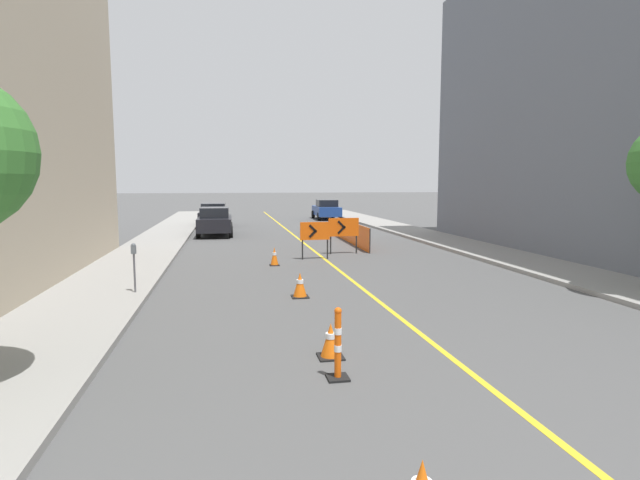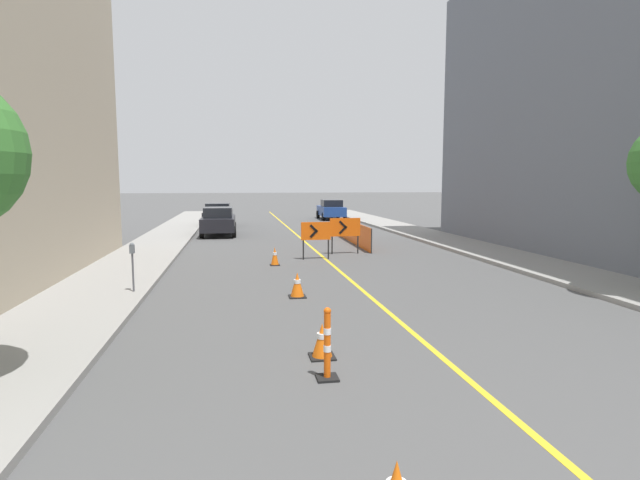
{
  "view_description": "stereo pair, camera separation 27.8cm",
  "coord_description": "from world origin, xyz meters",
  "px_view_note": "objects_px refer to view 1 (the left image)",
  "views": [
    {
      "loc": [
        -3.68,
        1.27,
        2.95
      ],
      "look_at": [
        -0.58,
        17.94,
        1.0
      ],
      "focal_mm": 28.0,
      "sensor_mm": 36.0,
      "label": 1
    },
    {
      "loc": [
        -3.41,
        1.22,
        2.95
      ],
      "look_at": [
        -0.58,
        17.94,
        1.0
      ],
      "focal_mm": 28.0,
      "sensor_mm": 36.0,
      "label": 2
    }
  ],
  "objects_px": {
    "arrow_barricade_secondary": "(344,228)",
    "parked_car_curb_near": "(215,221)",
    "traffic_cone_second": "(331,341)",
    "traffic_cone_third": "(300,285)",
    "parked_car_curb_far": "(326,209)",
    "arrow_barricade_primary": "(315,233)",
    "traffic_cone_fourth": "(274,256)",
    "parked_car_curb_mid": "(214,215)",
    "parking_meter_near_curb": "(134,257)",
    "delineator_post_front": "(338,349)"
  },
  "relations": [
    {
      "from": "delineator_post_front",
      "to": "parking_meter_near_curb",
      "type": "distance_m",
      "value": 7.45
    },
    {
      "from": "arrow_barricade_secondary",
      "to": "traffic_cone_third",
      "type": "bearing_deg",
      "value": -114.25
    },
    {
      "from": "traffic_cone_third",
      "to": "parking_meter_near_curb",
      "type": "relative_size",
      "value": 0.51
    },
    {
      "from": "parked_car_curb_mid",
      "to": "traffic_cone_fourth",
      "type": "bearing_deg",
      "value": -79.69
    },
    {
      "from": "traffic_cone_second",
      "to": "traffic_cone_fourth",
      "type": "height_order",
      "value": "traffic_cone_fourth"
    },
    {
      "from": "arrow_barricade_primary",
      "to": "parking_meter_near_curb",
      "type": "height_order",
      "value": "arrow_barricade_primary"
    },
    {
      "from": "arrow_barricade_primary",
      "to": "parked_car_curb_mid",
      "type": "distance_m",
      "value": 16.08
    },
    {
      "from": "traffic_cone_third",
      "to": "parking_meter_near_curb",
      "type": "xyz_separation_m",
      "value": [
        -4.2,
        0.8,
        0.72
      ]
    },
    {
      "from": "traffic_cone_second",
      "to": "arrow_barricade_primary",
      "type": "distance_m",
      "value": 10.97
    },
    {
      "from": "arrow_barricade_secondary",
      "to": "parked_car_curb_near",
      "type": "distance_m",
      "value": 9.99
    },
    {
      "from": "arrow_barricade_primary",
      "to": "parked_car_curb_far",
      "type": "height_order",
      "value": "parked_car_curb_far"
    },
    {
      "from": "arrow_barricade_secondary",
      "to": "parked_car_curb_far",
      "type": "height_order",
      "value": "parked_car_curb_far"
    },
    {
      "from": "arrow_barricade_primary",
      "to": "parked_car_curb_mid",
      "type": "height_order",
      "value": "parked_car_curb_mid"
    },
    {
      "from": "parked_car_curb_mid",
      "to": "parked_car_curb_far",
      "type": "xyz_separation_m",
      "value": [
        8.81,
        5.3,
        0.0
      ]
    },
    {
      "from": "parked_car_curb_mid",
      "to": "parking_meter_near_curb",
      "type": "xyz_separation_m",
      "value": [
        -1.5,
        -21.0,
        0.24
      ]
    },
    {
      "from": "traffic_cone_fourth",
      "to": "parked_car_curb_mid",
      "type": "height_order",
      "value": "parked_car_curb_mid"
    },
    {
      "from": "parked_car_curb_near",
      "to": "parked_car_curb_far",
      "type": "distance_m",
      "value": 14.1
    },
    {
      "from": "parked_car_curb_mid",
      "to": "parking_meter_near_curb",
      "type": "relative_size",
      "value": 3.39
    },
    {
      "from": "parked_car_curb_far",
      "to": "arrow_barricade_primary",
      "type": "bearing_deg",
      "value": -100.65
    },
    {
      "from": "arrow_barricade_primary",
      "to": "parked_car_curb_mid",
      "type": "xyz_separation_m",
      "value": [
        -4.2,
        15.52,
        -0.24
      ]
    },
    {
      "from": "traffic_cone_second",
      "to": "delineator_post_front",
      "type": "distance_m",
      "value": 0.95
    },
    {
      "from": "traffic_cone_fourth",
      "to": "arrow_barricade_secondary",
      "type": "height_order",
      "value": "arrow_barricade_secondary"
    },
    {
      "from": "traffic_cone_second",
      "to": "delineator_post_front",
      "type": "bearing_deg",
      "value": -95.11
    },
    {
      "from": "traffic_cone_fourth",
      "to": "parked_car_curb_far",
      "type": "distance_m",
      "value": 22.88
    },
    {
      "from": "traffic_cone_fourth",
      "to": "arrow_barricade_secondary",
      "type": "distance_m",
      "value": 4.03
    },
    {
      "from": "arrow_barricade_primary",
      "to": "parking_meter_near_curb",
      "type": "bearing_deg",
      "value": -137.45
    },
    {
      "from": "arrow_barricade_primary",
      "to": "parked_car_curb_near",
      "type": "height_order",
      "value": "parked_car_curb_near"
    },
    {
      "from": "traffic_cone_fourth",
      "to": "parking_meter_near_curb",
      "type": "xyz_separation_m",
      "value": [
        -4.02,
        -4.31,
        0.71
      ]
    },
    {
      "from": "parking_meter_near_curb",
      "to": "parked_car_curb_near",
      "type": "bearing_deg",
      "value": 83.58
    },
    {
      "from": "arrow_barricade_primary",
      "to": "parking_meter_near_curb",
      "type": "xyz_separation_m",
      "value": [
        -5.7,
        -5.49,
        -0.0
      ]
    },
    {
      "from": "traffic_cone_second",
      "to": "arrow_barricade_primary",
      "type": "height_order",
      "value": "arrow_barricade_primary"
    },
    {
      "from": "traffic_cone_fourth",
      "to": "parked_car_curb_near",
      "type": "bearing_deg",
      "value": 102.08
    },
    {
      "from": "traffic_cone_second",
      "to": "arrow_barricade_primary",
      "type": "bearing_deg",
      "value": 81.41
    },
    {
      "from": "traffic_cone_second",
      "to": "parked_car_curb_mid",
      "type": "height_order",
      "value": "parked_car_curb_mid"
    },
    {
      "from": "parked_car_curb_near",
      "to": "parking_meter_near_curb",
      "type": "distance_m",
      "value": 15.23
    },
    {
      "from": "arrow_barricade_primary",
      "to": "parked_car_curb_mid",
      "type": "bearing_deg",
      "value": 103.8
    },
    {
      "from": "traffic_cone_fourth",
      "to": "arrow_barricade_primary",
      "type": "bearing_deg",
      "value": 34.95
    },
    {
      "from": "traffic_cone_third",
      "to": "parked_car_curb_far",
      "type": "relative_size",
      "value": 0.15
    },
    {
      "from": "traffic_cone_second",
      "to": "parked_car_curb_near",
      "type": "bearing_deg",
      "value": 96.59
    },
    {
      "from": "delineator_post_front",
      "to": "parked_car_curb_far",
      "type": "distance_m",
      "value": 33.19
    },
    {
      "from": "parked_car_curb_far",
      "to": "parked_car_curb_mid",
      "type": "bearing_deg",
      "value": -147.12
    },
    {
      "from": "parked_car_curb_near",
      "to": "parked_car_curb_far",
      "type": "xyz_separation_m",
      "value": [
        8.61,
        11.17,
        0.0
      ]
    },
    {
      "from": "parked_car_curb_far",
      "to": "parking_meter_near_curb",
      "type": "height_order",
      "value": "parked_car_curb_far"
    },
    {
      "from": "traffic_cone_second",
      "to": "parked_car_curb_far",
      "type": "distance_m",
      "value": 32.26
    },
    {
      "from": "parking_meter_near_curb",
      "to": "delineator_post_front",
      "type": "bearing_deg",
      "value": -57.59
    },
    {
      "from": "traffic_cone_fourth",
      "to": "parking_meter_near_curb",
      "type": "bearing_deg",
      "value": -132.99
    },
    {
      "from": "traffic_cone_second",
      "to": "parked_car_curb_near",
      "type": "distance_m",
      "value": 20.61
    },
    {
      "from": "traffic_cone_fourth",
      "to": "parked_car_curb_mid",
      "type": "distance_m",
      "value": 16.89
    },
    {
      "from": "traffic_cone_fourth",
      "to": "arrow_barricade_secondary",
      "type": "relative_size",
      "value": 0.44
    },
    {
      "from": "parked_car_curb_near",
      "to": "parked_car_curb_mid",
      "type": "bearing_deg",
      "value": 92.79
    }
  ]
}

